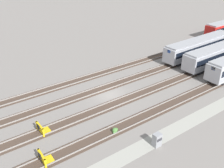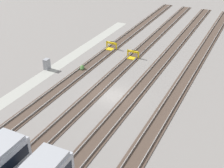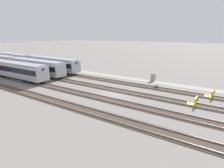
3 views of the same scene
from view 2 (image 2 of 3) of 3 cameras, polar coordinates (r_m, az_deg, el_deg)
ground_plane at (r=39.41m, az=0.16°, el=-2.13°), size 400.00×400.00×0.00m
service_walkway at (r=44.93m, az=-12.84°, el=1.27°), size 54.00×2.00×0.01m
rail_track_nearest at (r=42.58m, az=-8.37°, el=0.15°), size 90.00×2.23×0.21m
rail_track_near_inner at (r=40.34m, az=-2.83°, el=-1.30°), size 90.00×2.24×0.21m
rail_track_middle at (r=38.56m, az=3.30°, el=-2.88°), size 90.00×2.24×0.21m
rail_track_far_inner at (r=37.28m, az=9.95°, el=-4.55°), size 90.00×2.23×0.21m
bumper_stop_nearest_track at (r=52.79m, az=-0.21°, el=6.92°), size 1.37×2.01×1.22m
bumper_stop_near_inner_track at (r=49.51m, az=3.77°, el=5.30°), size 1.36×2.00×1.22m
electrical_cabinet at (r=46.69m, az=-11.84°, el=3.58°), size 0.90×0.73×1.60m
weed_clump at (r=46.12m, az=-5.48°, el=2.99°), size 0.92×0.70×0.64m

